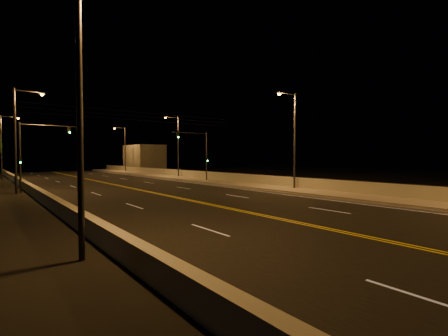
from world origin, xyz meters
TOP-DOWN VIEW (x-y plane):
  - road at (0.00, 20.00)m, footprint 18.00×120.00m
  - sidewalk at (10.80, 20.00)m, footprint 3.60×120.00m
  - curb at (8.93, 20.00)m, footprint 0.14×120.00m
  - parapet_wall at (12.45, 20.00)m, footprint 0.30×120.00m
  - jersey_barrier at (-9.12, 20.00)m, footprint 0.45×120.00m
  - distant_building_right at (16.50, 66.74)m, footprint 6.00×10.00m
  - parapet_rail at (12.45, 20.00)m, footprint 0.06×120.00m
  - lane_markings at (0.00, 19.93)m, footprint 17.32×116.00m
  - streetlight_1 at (11.53, 19.52)m, footprint 2.55×0.28m
  - streetlight_2 at (11.53, 42.70)m, footprint 2.55×0.28m
  - streetlight_3 at (11.53, 65.60)m, footprint 2.55×0.28m
  - streetlight_4 at (-9.93, 9.53)m, footprint 2.55×0.28m
  - streetlight_5 at (-9.93, 33.09)m, footprint 2.55×0.28m
  - streetlight_6 at (-9.93, 56.74)m, footprint 2.55×0.28m
  - traffic_signal_right at (10.05, 33.72)m, footprint 5.11×0.31m
  - traffic_signal_left at (-8.85, 33.72)m, footprint 5.11×0.31m
  - overhead_wires at (0.00, 29.50)m, footprint 22.00×0.03m

SIDE VIEW (x-z plane):
  - road at x=0.00m, z-range 0.00..0.02m
  - lane_markings at x=0.00m, z-range 0.02..0.02m
  - curb at x=8.93m, z-range 0.00..0.15m
  - sidewalk at x=10.80m, z-range 0.00..0.30m
  - jersey_barrier at x=-9.12m, z-range 0.00..0.83m
  - parapet_wall at x=12.45m, z-range 0.30..1.30m
  - parapet_rail at x=12.45m, z-range 1.30..1.36m
  - distant_building_right at x=16.50m, z-range 0.00..5.93m
  - traffic_signal_right at x=10.05m, z-range 0.83..7.39m
  - traffic_signal_left at x=-8.85m, z-range 0.83..7.39m
  - streetlight_1 at x=11.53m, z-range 0.71..10.23m
  - streetlight_2 at x=11.53m, z-range 0.71..10.23m
  - streetlight_3 at x=11.53m, z-range 0.71..10.23m
  - streetlight_4 at x=-9.93m, z-range 0.71..10.23m
  - streetlight_5 at x=-9.93m, z-range 0.71..10.23m
  - streetlight_6 at x=-9.93m, z-range 0.71..10.23m
  - overhead_wires at x=0.00m, z-range 6.98..7.81m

